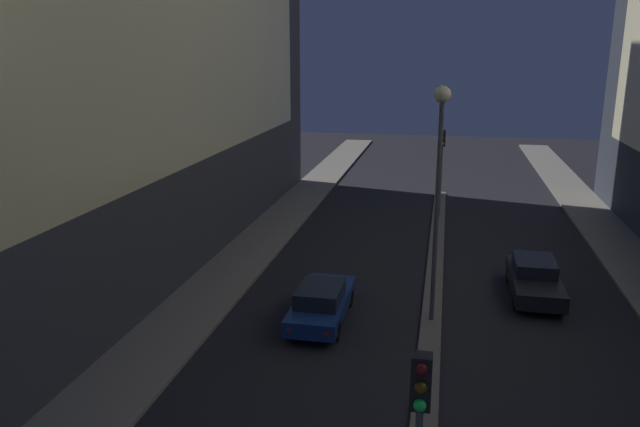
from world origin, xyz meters
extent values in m
cube|color=#66605B|center=(0.00, 18.96, 0.07)|extent=(0.72, 35.92, 0.13)
cube|color=black|center=(0.00, 3.80, 4.62)|extent=(0.32, 0.28, 0.90)
sphere|color=#4C0F0F|center=(0.00, 3.62, 4.92)|extent=(0.20, 0.20, 0.20)
sphere|color=#4C380A|center=(0.00, 3.62, 4.62)|extent=(0.20, 0.20, 0.20)
sphere|color=#1EEA4C|center=(0.00, 3.62, 4.32)|extent=(0.20, 0.20, 0.20)
cylinder|color=#4C4C51|center=(0.00, 30.72, 2.15)|extent=(0.12, 0.12, 4.03)
cube|color=black|center=(0.00, 30.72, 4.62)|extent=(0.32, 0.28, 0.90)
sphere|color=#4C0F0F|center=(0.00, 30.54, 4.92)|extent=(0.20, 0.20, 0.20)
sphere|color=#4C380A|center=(0.00, 30.54, 4.62)|extent=(0.20, 0.20, 0.20)
sphere|color=#1EEA4C|center=(0.00, 30.54, 4.32)|extent=(0.20, 0.20, 0.20)
cylinder|color=#4C4C51|center=(0.00, 16.10, 4.02)|extent=(0.16, 0.16, 7.77)
sphere|color=#F9EAB2|center=(0.00, 16.10, 8.07)|extent=(0.57, 0.57, 0.57)
cube|color=navy|center=(-3.88, 15.55, 0.60)|extent=(1.77, 4.71, 0.57)
cube|color=black|center=(-3.88, 15.20, 1.17)|extent=(1.50, 2.12, 0.56)
cube|color=red|center=(-4.50, 13.20, 0.63)|extent=(0.14, 0.04, 0.10)
cube|color=red|center=(-3.26, 13.20, 0.63)|extent=(0.14, 0.04, 0.10)
cylinder|color=black|center=(-4.66, 17.01, 0.32)|extent=(0.22, 0.64, 0.64)
cylinder|color=black|center=(-3.11, 17.01, 0.32)|extent=(0.22, 0.64, 0.64)
cylinder|color=black|center=(-4.66, 14.09, 0.32)|extent=(0.22, 0.64, 0.64)
cylinder|color=black|center=(-3.11, 14.09, 0.32)|extent=(0.22, 0.64, 0.64)
cube|color=black|center=(3.88, 19.37, 0.62)|extent=(1.81, 4.68, 0.61)
cube|color=black|center=(3.88, 19.72, 1.19)|extent=(1.54, 2.11, 0.52)
cube|color=red|center=(3.25, 21.71, 0.65)|extent=(0.14, 0.04, 0.10)
cube|color=red|center=(4.52, 21.71, 0.65)|extent=(0.14, 0.04, 0.10)
cylinder|color=black|center=(3.09, 20.82, 0.32)|extent=(0.22, 0.64, 0.64)
cylinder|color=black|center=(4.68, 20.82, 0.32)|extent=(0.22, 0.64, 0.64)
cylinder|color=black|center=(3.09, 17.92, 0.32)|extent=(0.22, 0.64, 0.64)
cylinder|color=black|center=(4.68, 17.92, 0.32)|extent=(0.22, 0.64, 0.64)
camera|label=1|loc=(0.18, -4.85, 9.54)|focal=35.00mm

